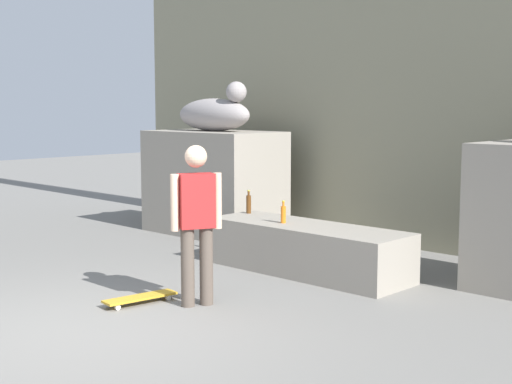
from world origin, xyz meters
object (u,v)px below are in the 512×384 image
object	(u,v)px
statue_reclining_left	(215,113)
bottle_brown	(249,204)
skateboard	(140,298)
bottle_orange	(283,214)
skater	(197,218)

from	to	relation	value
statue_reclining_left	bottle_brown	xyz separation A→B (m)	(1.66, -0.93, -1.21)
skateboard	bottle_orange	bearing A→B (deg)	6.82
statue_reclining_left	bottle_orange	bearing A→B (deg)	-22.63
skater	bottle_orange	bearing A→B (deg)	39.33
statue_reclining_left	bottle_orange	size ratio (longest dim) A/B	5.73
skater	skateboard	bearing A→B (deg)	153.90
statue_reclining_left	bottle_brown	world-z (taller)	statue_reclining_left
bottle_brown	skater	bearing A→B (deg)	-58.08
skater	skateboard	size ratio (longest dim) A/B	2.04
statue_reclining_left	bottle_orange	world-z (taller)	statue_reclining_left
skateboard	bottle_orange	world-z (taller)	bottle_orange
statue_reclining_left	bottle_brown	distance (m)	2.25
bottle_brown	skateboard	bearing A→B (deg)	-71.42
bottle_orange	bottle_brown	size ratio (longest dim) A/B	0.89
statue_reclining_left	skateboard	size ratio (longest dim) A/B	1.98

